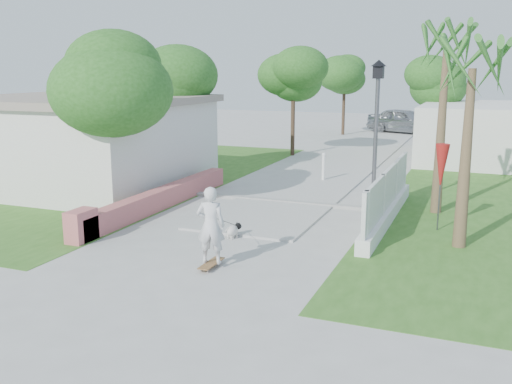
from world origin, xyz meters
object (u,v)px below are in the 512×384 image
at_px(bollard, 323,166).
at_px(parked_car, 404,121).
at_px(patio_umbrella, 441,168).
at_px(skateboarder, 216,223).
at_px(street_lamp, 376,132).
at_px(dog, 233,230).

bearing_deg(bollard, parked_car, 87.96).
distance_m(patio_umbrella, skateboarder, 6.19).
distance_m(street_lamp, patio_umbrella, 2.27).
xyz_separation_m(bollard, patio_umbrella, (4.60, -5.50, 1.10)).
distance_m(bollard, skateboarder, 9.71).
bearing_deg(patio_umbrella, skateboarder, -136.74).
height_order(skateboarder, dog, skateboarder).
bearing_deg(skateboarder, street_lamp, -130.08).
height_order(patio_umbrella, dog, patio_umbrella).
height_order(skateboarder, parked_car, skateboarder).
distance_m(bollard, parked_car, 18.12).
distance_m(bollard, dog, 8.15).
height_order(dog, parked_car, parked_car).
distance_m(bollard, patio_umbrella, 7.25).
height_order(patio_umbrella, parked_car, patio_umbrella).
relative_size(patio_umbrella, dog, 4.28).
relative_size(bollard, skateboarder, 0.39).
distance_m(street_lamp, bollard, 5.56).
distance_m(street_lamp, skateboarder, 6.02).
height_order(street_lamp, patio_umbrella, street_lamp).
bearing_deg(street_lamp, dog, -127.87).
bearing_deg(street_lamp, skateboarder, -116.25).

